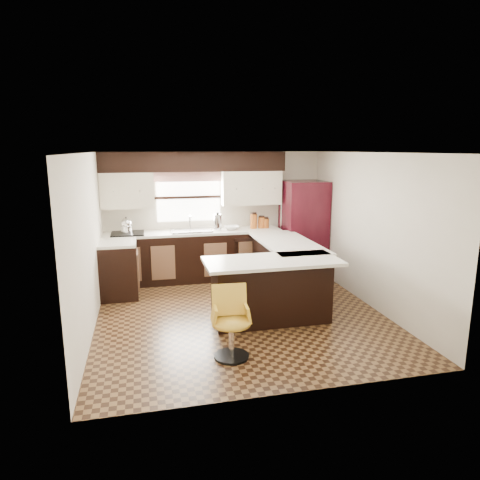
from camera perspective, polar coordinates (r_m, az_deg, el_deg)
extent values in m
plane|color=#49301A|center=(6.57, 0.02, -9.85)|extent=(4.40, 4.40, 0.00)
plane|color=silver|center=(6.09, 0.02, 11.58)|extent=(4.40, 4.40, 0.00)
plane|color=beige|center=(8.35, -3.39, 3.43)|extent=(4.40, 0.00, 4.40)
plane|color=beige|center=(4.17, 6.87, -5.49)|extent=(4.40, 0.00, 4.40)
plane|color=beige|center=(6.11, -19.54, -0.46)|extent=(0.00, 4.40, 4.40)
plane|color=beige|center=(6.99, 17.05, 1.22)|extent=(0.00, 4.40, 4.40)
cube|color=black|center=(8.14, -6.09, -2.23)|extent=(3.30, 0.60, 0.90)
cube|color=black|center=(7.47, -15.82, -3.94)|extent=(0.60, 0.70, 0.90)
cube|color=silver|center=(8.04, -6.17, 1.03)|extent=(3.30, 0.60, 0.04)
cube|color=silver|center=(7.36, -16.03, -0.40)|extent=(0.60, 0.70, 0.04)
cube|color=black|center=(8.02, -6.13, 10.35)|extent=(3.40, 0.35, 0.36)
cube|color=beige|center=(8.00, -14.81, 6.43)|extent=(0.94, 0.35, 0.64)
cube|color=beige|center=(8.25, 1.47, 6.98)|extent=(1.14, 0.35, 0.64)
cube|color=white|center=(8.21, -6.85, 5.68)|extent=(1.20, 0.02, 0.90)
cube|color=#D19B93|center=(8.14, -6.89, 8.38)|extent=(1.30, 0.06, 0.18)
cube|color=#B2B2B7|center=(8.01, -6.51, 1.25)|extent=(0.75, 0.45, 0.03)
cube|color=black|center=(8.05, 1.25, -2.48)|extent=(0.58, 0.03, 0.78)
cube|color=black|center=(7.96, -14.76, 0.85)|extent=(0.58, 0.50, 0.02)
cube|color=black|center=(7.23, 5.88, -4.08)|extent=(0.60, 1.95, 0.90)
cube|color=black|center=(6.19, 4.17, -6.85)|extent=(1.65, 0.60, 0.90)
cube|color=silver|center=(7.13, 6.35, -0.40)|extent=(0.84, 1.95, 0.04)
cube|color=silver|center=(5.96, 4.31, -2.83)|extent=(1.89, 0.84, 0.04)
cube|color=#390913|center=(8.46, 8.43, 1.53)|extent=(0.79, 0.76, 1.85)
cylinder|color=silver|center=(8.07, -3.00, 2.38)|extent=(0.15, 0.15, 0.30)
imported|color=white|center=(8.14, -1.14, 1.65)|extent=(0.30, 0.30, 0.07)
cylinder|color=#9E4D19|center=(8.24, 1.82, 2.52)|extent=(0.13, 0.13, 0.28)
cylinder|color=#9E4D19|center=(8.29, 2.89, 2.33)|extent=(0.13, 0.13, 0.21)
cylinder|color=#9E4D19|center=(8.31, 3.40, 2.25)|extent=(0.14, 0.14, 0.18)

